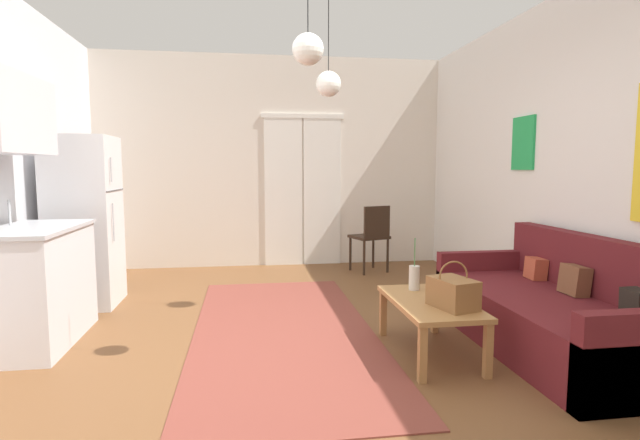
# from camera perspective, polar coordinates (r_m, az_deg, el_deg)

# --- Properties ---
(ground_plane) EXTENTS (5.29, 7.77, 0.10)m
(ground_plane) POSITION_cam_1_polar(r_m,az_deg,el_deg) (3.57, -2.00, -17.14)
(ground_plane) COLOR brown
(wall_back) EXTENTS (4.89, 0.13, 2.87)m
(wall_back) POSITION_cam_1_polar(r_m,az_deg,el_deg) (6.91, -5.34, 6.55)
(wall_back) COLOR silver
(wall_back) RESTS_ON ground_plane
(wall_right) EXTENTS (0.12, 7.37, 2.87)m
(wall_right) POSITION_cam_1_polar(r_m,az_deg,el_deg) (4.27, 31.96, 6.19)
(wall_right) COLOR white
(wall_right) RESTS_ON ground_plane
(area_rug) EXTENTS (1.46, 3.41, 0.01)m
(area_rug) POSITION_cam_1_polar(r_m,az_deg,el_deg) (4.23, -4.23, -12.61)
(area_rug) COLOR brown
(area_rug) RESTS_ON ground_plane
(couch) EXTENTS (0.92, 2.05, 0.84)m
(couch) POSITION_cam_1_polar(r_m,az_deg,el_deg) (4.17, 25.66, -9.74)
(couch) COLOR #5B191E
(couch) RESTS_ON ground_plane
(coffee_table) EXTENTS (0.52, 0.99, 0.40)m
(coffee_table) POSITION_cam_1_polar(r_m,az_deg,el_deg) (3.72, 12.56, -9.78)
(coffee_table) COLOR #A87542
(coffee_table) RESTS_ON ground_plane
(bamboo_vase) EXTENTS (0.08, 0.08, 0.41)m
(bamboo_vase) POSITION_cam_1_polar(r_m,az_deg,el_deg) (3.96, 10.81, -6.53)
(bamboo_vase) COLOR beige
(bamboo_vase) RESTS_ON coffee_table
(handbag) EXTENTS (0.30, 0.37, 0.32)m
(handbag) POSITION_cam_1_polar(r_m,az_deg,el_deg) (3.53, 15.07, -8.08)
(handbag) COLOR brown
(handbag) RESTS_ON coffee_table
(refrigerator) EXTENTS (0.62, 0.65, 1.66)m
(refrigerator) POSITION_cam_1_polar(r_m,az_deg,el_deg) (5.36, -25.49, -0.16)
(refrigerator) COLOR white
(refrigerator) RESTS_ON ground_plane
(kitchen_counter) EXTENTS (0.59, 1.12, 2.04)m
(kitchen_counter) POSITION_cam_1_polar(r_m,az_deg,el_deg) (4.37, -30.45, -2.39)
(kitchen_counter) COLOR silver
(kitchen_counter) RESTS_ON ground_plane
(accent_chair) EXTENTS (0.53, 0.51, 0.87)m
(accent_chair) POSITION_cam_1_polar(r_m,az_deg,el_deg) (6.42, 5.99, -1.63)
(accent_chair) COLOR black
(accent_chair) RESTS_ON ground_plane
(pendant_lamp_near) EXTENTS (0.21, 0.21, 0.84)m
(pendant_lamp_near) POSITION_cam_1_polar(r_m,az_deg,el_deg) (3.47, -1.40, 19.09)
(pendant_lamp_near) COLOR black
(pendant_lamp_far) EXTENTS (0.23, 0.23, 0.87)m
(pendant_lamp_far) POSITION_cam_1_polar(r_m,az_deg,el_deg) (4.69, 0.98, 15.41)
(pendant_lamp_far) COLOR black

